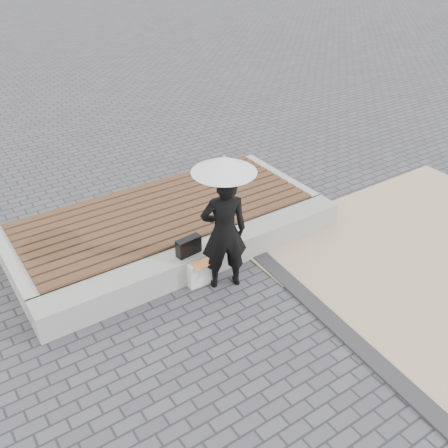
{
  "coord_description": "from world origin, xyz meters",
  "views": [
    {
      "loc": [
        -3.17,
        -3.66,
        4.6
      ],
      "look_at": [
        0.05,
        1.14,
        1.0
      ],
      "focal_mm": 40.99,
      "sensor_mm": 36.0,
      "label": 1
    }
  ],
  "objects_px": {
    "handbag": "(189,246)",
    "seating_ledge": "(203,257)",
    "parasol": "(224,164)",
    "canvas_tote": "(200,273)",
    "woman": "(224,232)"
  },
  "relations": [
    {
      "from": "woman",
      "to": "handbag",
      "type": "xyz_separation_m",
      "value": [
        -0.32,
        0.41,
        -0.34
      ]
    },
    {
      "from": "handbag",
      "to": "canvas_tote",
      "type": "distance_m",
      "value": 0.41
    },
    {
      "from": "woman",
      "to": "canvas_tote",
      "type": "bearing_deg",
      "value": -11.32
    },
    {
      "from": "seating_ledge",
      "to": "parasol",
      "type": "height_order",
      "value": "parasol"
    },
    {
      "from": "seating_ledge",
      "to": "woman",
      "type": "xyz_separation_m",
      "value": [
        0.05,
        -0.46,
        0.68
      ]
    },
    {
      "from": "seating_ledge",
      "to": "parasol",
      "type": "relative_size",
      "value": 4.65
    },
    {
      "from": "woman",
      "to": "parasol",
      "type": "bearing_deg",
      "value": 20.61
    },
    {
      "from": "seating_ledge",
      "to": "canvas_tote",
      "type": "relative_size",
      "value": 13.34
    },
    {
      "from": "parasol",
      "to": "handbag",
      "type": "height_order",
      "value": "parasol"
    },
    {
      "from": "parasol",
      "to": "handbag",
      "type": "bearing_deg",
      "value": 128.15
    },
    {
      "from": "seating_ledge",
      "to": "woman",
      "type": "distance_m",
      "value": 0.82
    },
    {
      "from": "handbag",
      "to": "canvas_tote",
      "type": "relative_size",
      "value": 0.99
    },
    {
      "from": "handbag",
      "to": "seating_ledge",
      "type": "bearing_deg",
      "value": 5.24
    },
    {
      "from": "seating_ledge",
      "to": "woman",
      "type": "relative_size",
      "value": 2.86
    },
    {
      "from": "seating_ledge",
      "to": "handbag",
      "type": "height_order",
      "value": "handbag"
    }
  ]
}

